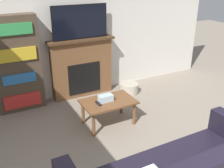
% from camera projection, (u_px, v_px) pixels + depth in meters
% --- Properties ---
extents(wall_back, '(5.87, 0.06, 2.70)m').
position_uv_depth(wall_back, '(77.00, 25.00, 4.79)').
color(wall_back, silver).
rests_on(wall_back, ground_plane).
extents(fireplace, '(1.26, 0.28, 1.12)m').
position_uv_depth(fireplace, '(82.00, 67.00, 4.98)').
color(fireplace, brown).
rests_on(fireplace, ground_plane).
extents(tv, '(1.03, 0.03, 0.60)m').
position_uv_depth(tv, '(80.00, 22.00, 4.63)').
color(tv, black).
rests_on(tv, fireplace).
extents(coffee_table, '(0.82, 0.53, 0.40)m').
position_uv_depth(coffee_table, '(108.00, 104.00, 4.06)').
color(coffee_table, brown).
rests_on(coffee_table, ground_plane).
extents(tissue_box, '(0.22, 0.12, 0.10)m').
position_uv_depth(tissue_box, '(106.00, 98.00, 4.01)').
color(tissue_box, silver).
rests_on(tissue_box, coffee_table).
extents(remote_control, '(0.04, 0.15, 0.02)m').
position_uv_depth(remote_control, '(98.00, 103.00, 3.94)').
color(remote_control, black).
rests_on(remote_control, coffee_table).
extents(bookshelf, '(0.78, 0.29, 1.63)m').
position_uv_depth(bookshelf, '(16.00, 65.00, 4.36)').
color(bookshelf, '#4C3D2D').
rests_on(bookshelf, ground_plane).
extents(storage_basket, '(0.37, 0.37, 0.20)m').
position_uv_depth(storage_basket, '(129.00, 88.00, 5.21)').
color(storage_basket, '#BCB29E').
rests_on(storage_basket, ground_plane).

